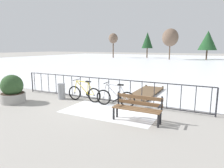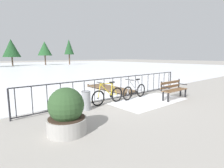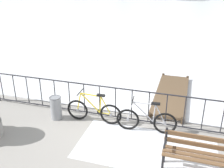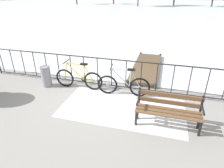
% 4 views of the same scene
% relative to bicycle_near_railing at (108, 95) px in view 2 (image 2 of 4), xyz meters
% --- Properties ---
extents(ground_plane, '(160.00, 160.00, 0.00)m').
position_rel_bicycle_near_railing_xyz_m(ground_plane, '(0.82, 0.35, -0.37)').
color(ground_plane, '#9E9991').
extents(frozen_pond, '(80.00, 56.00, 0.03)m').
position_rel_bicycle_near_railing_xyz_m(frozen_pond, '(0.82, 28.75, -0.35)').
color(frozen_pond, white).
rests_on(frozen_pond, ground).
extents(snow_patch, '(3.59, 1.86, 0.01)m').
position_rel_bicycle_near_railing_xyz_m(snow_patch, '(1.74, -0.85, -0.36)').
color(snow_patch, white).
rests_on(snow_patch, ground).
extents(railing_fence, '(9.06, 0.06, 1.07)m').
position_rel_bicycle_near_railing_xyz_m(railing_fence, '(0.82, 0.35, 0.19)').
color(railing_fence, '#232328').
rests_on(railing_fence, ground).
extents(bicycle_near_railing, '(1.71, 0.52, 0.97)m').
position_rel_bicycle_near_railing_xyz_m(bicycle_near_railing, '(0.00, 0.00, 0.00)').
color(bicycle_near_railing, black).
rests_on(bicycle_near_railing, ground).
extents(bicycle_second, '(1.71, 0.52, 0.97)m').
position_rel_bicycle_near_railing_xyz_m(bicycle_second, '(1.60, -0.07, 0.00)').
color(bicycle_second, black).
rests_on(bicycle_second, ground).
extents(park_bench, '(1.60, 0.48, 0.89)m').
position_rel_bicycle_near_railing_xyz_m(park_bench, '(3.01, -1.27, 0.14)').
color(park_bench, brown).
rests_on(park_bench, ground).
extents(planter_with_shrub, '(1.05, 1.05, 1.24)m').
position_rel_bicycle_near_railing_xyz_m(planter_with_shrub, '(-2.69, -1.61, 0.20)').
color(planter_with_shrub, '#9E9B96').
rests_on(planter_with_shrub, ground).
extents(trash_bin, '(0.35, 0.35, 0.73)m').
position_rel_bicycle_near_railing_xyz_m(trash_bin, '(-1.19, -0.15, 0.00)').
color(trash_bin, gray).
rests_on(trash_bin, ground).
extents(wooden_dock, '(1.10, 3.57, 0.20)m').
position_rel_bicycle_near_railing_xyz_m(wooden_dock, '(2.08, 2.38, -0.25)').
color(wooden_dock, brown).
rests_on(wooden_dock, ground).
extents(tree_far_west, '(2.31, 2.31, 6.02)m').
position_rel_bicycle_near_railing_xyz_m(tree_far_west, '(15.33, 34.30, 3.82)').
color(tree_far_west, brown).
rests_on(tree_far_west, ground).
extents(tree_centre, '(3.53, 3.53, 5.55)m').
position_rel_bicycle_near_railing_xyz_m(tree_centre, '(3.41, 36.76, 3.32)').
color(tree_centre, brown).
rests_on(tree_centre, ground).
extents(tree_extra, '(3.19, 3.19, 5.38)m').
position_rel_bicycle_near_railing_xyz_m(tree_extra, '(10.11, 36.08, 3.40)').
color(tree_extra, brown).
rests_on(tree_extra, ground).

